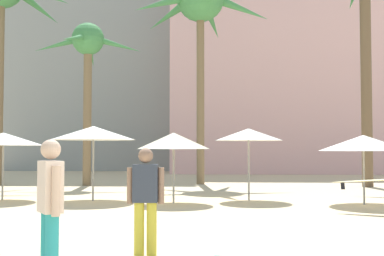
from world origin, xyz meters
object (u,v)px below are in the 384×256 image
(palm_tree_left, at_px, (200,7))
(cafe_umbrella_7, at_px, (93,133))
(person_far_left, at_px, (50,207))
(person_mid_right, at_px, (146,196))
(cafe_umbrella_0, at_px, (363,143))
(cafe_umbrella_3, at_px, (249,135))
(cafe_umbrella_4, at_px, (174,141))
(cafe_umbrella_1, at_px, (3,139))
(palm_tree_far_left, at_px, (87,54))

(palm_tree_left, relative_size, cafe_umbrella_7, 3.70)
(person_far_left, height_order, person_mid_right, person_far_left)
(cafe_umbrella_0, xyz_separation_m, cafe_umbrella_7, (-8.58, 0.82, 0.35))
(cafe_umbrella_3, distance_m, cafe_umbrella_4, 2.62)
(palm_tree_left, distance_m, cafe_umbrella_4, 10.91)
(cafe_umbrella_0, distance_m, person_far_left, 11.61)
(palm_tree_left, xyz_separation_m, cafe_umbrella_1, (-6.32, -7.94, -6.68))
(palm_tree_left, height_order, cafe_umbrella_7, palm_tree_left)
(palm_tree_far_left, height_order, cafe_umbrella_1, palm_tree_far_left)
(cafe_umbrella_4, xyz_separation_m, person_mid_right, (0.19, -7.66, -1.02))
(person_mid_right, bearing_deg, cafe_umbrella_3, 164.47)
(cafe_umbrella_3, xyz_separation_m, cafe_umbrella_4, (-2.42, -0.97, -0.22))
(cafe_umbrella_1, xyz_separation_m, person_far_left, (5.05, -10.27, -1.04))
(cafe_umbrella_3, bearing_deg, palm_tree_left, 103.61)
(palm_tree_far_left, bearing_deg, cafe_umbrella_0, -35.21)
(person_far_left, distance_m, person_mid_right, 2.20)
(cafe_umbrella_4, distance_m, person_mid_right, 7.73)
(person_far_left, bearing_deg, cafe_umbrella_7, -112.16)
(palm_tree_left, relative_size, cafe_umbrella_0, 3.80)
(cafe_umbrella_1, distance_m, person_mid_right, 10.22)
(cafe_umbrella_3, relative_size, cafe_umbrella_7, 0.85)
(palm_tree_far_left, height_order, palm_tree_left, palm_tree_left)
(cafe_umbrella_0, height_order, cafe_umbrella_3, cafe_umbrella_3)
(cafe_umbrella_7, distance_m, person_mid_right, 8.93)
(cafe_umbrella_0, bearing_deg, person_mid_right, -126.98)
(cafe_umbrella_3, bearing_deg, palm_tree_far_left, 138.27)
(palm_tree_far_left, relative_size, cafe_umbrella_0, 2.81)
(cafe_umbrella_1, bearing_deg, palm_tree_far_left, 81.07)
(palm_tree_left, bearing_deg, person_far_left, -94.00)
(cafe_umbrella_1, distance_m, person_far_left, 11.49)
(cafe_umbrella_0, relative_size, cafe_umbrella_7, 0.97)
(cafe_umbrella_4, bearing_deg, person_far_left, -94.05)
(cafe_umbrella_1, xyz_separation_m, person_mid_right, (5.92, -8.26, -1.10))
(cafe_umbrella_4, xyz_separation_m, cafe_umbrella_7, (-2.73, 0.69, 0.27))
(cafe_umbrella_4, relative_size, cafe_umbrella_7, 0.82)
(cafe_umbrella_4, bearing_deg, cafe_umbrella_1, 174.04)
(palm_tree_far_left, bearing_deg, person_mid_right, -71.99)
(cafe_umbrella_7, bearing_deg, cafe_umbrella_4, -14.12)
(cafe_umbrella_3, bearing_deg, cafe_umbrella_4, -158.12)
(cafe_umbrella_1, bearing_deg, cafe_umbrella_0, -3.60)
(palm_tree_left, height_order, cafe_umbrella_0, palm_tree_left)
(palm_tree_far_left, xyz_separation_m, person_far_left, (4.00, -16.98, -5.19))
(person_mid_right, bearing_deg, person_far_left, -24.39)
(palm_tree_left, bearing_deg, cafe_umbrella_1, -128.52)
(cafe_umbrella_4, distance_m, cafe_umbrella_7, 2.82)
(cafe_umbrella_3, xyz_separation_m, cafe_umbrella_7, (-5.15, -0.29, 0.05))
(person_mid_right, bearing_deg, palm_tree_left, 177.56)
(cafe_umbrella_1, height_order, cafe_umbrella_7, cafe_umbrella_7)
(cafe_umbrella_4, bearing_deg, palm_tree_left, 86.06)
(palm_tree_left, bearing_deg, palm_tree_far_left, -166.81)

